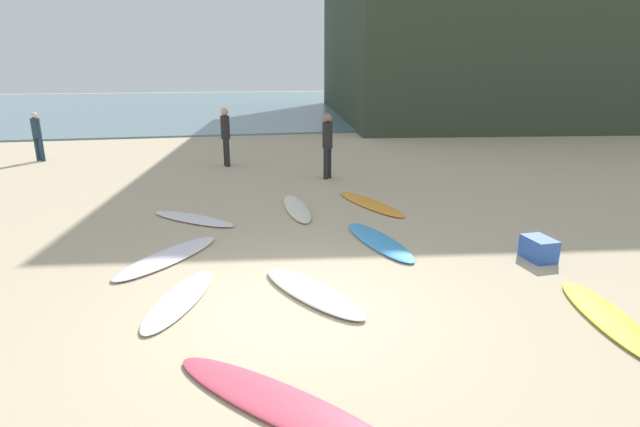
{
  "coord_description": "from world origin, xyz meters",
  "views": [
    {
      "loc": [
        -0.84,
        -5.63,
        3.01
      ],
      "look_at": [
        1.02,
        3.26,
        0.3
      ],
      "focal_mm": 27.53,
      "sensor_mm": 36.0,
      "label": 1
    }
  ],
  "objects": [
    {
      "name": "surfboard_1",
      "position": [
        -1.46,
        0.6,
        0.03
      ],
      "size": [
        1.17,
        1.99,
        0.06
      ],
      "primitive_type": "ellipsoid",
      "rotation": [
        0.0,
        0.0,
        -0.36
      ],
      "color": "silver",
      "rests_on": "ground_plane"
    },
    {
      "name": "surfboard_5",
      "position": [
        3.79,
        -1.04,
        0.03
      ],
      "size": [
        0.96,
        2.22,
        0.07
      ],
      "primitive_type": "ellipsoid",
      "rotation": [
        0.0,
        0.0,
        -0.2
      ],
      "color": "yellow",
      "rests_on": "ground_plane"
    },
    {
      "name": "beach_cooler",
      "position": [
        4.18,
        0.95,
        0.18
      ],
      "size": [
        0.4,
        0.55,
        0.37
      ],
      "primitive_type": "cube",
      "rotation": [
        0.0,
        0.0,
        1.62
      ],
      "color": "#2D56B2",
      "rests_on": "ground_plane"
    },
    {
      "name": "beachgoer_mid",
      "position": [
        -6.66,
        12.17,
        0.9
      ],
      "size": [
        0.39,
        0.39,
        1.62
      ],
      "rotation": [
        0.0,
        0.0,
        2.57
      ],
      "color": "#1E3342",
      "rests_on": "ground_plane"
    },
    {
      "name": "surfboard_2",
      "position": [
        0.32,
        0.42,
        0.04
      ],
      "size": [
        1.45,
        2.09,
        0.09
      ],
      "primitive_type": "ellipsoid",
      "rotation": [
        0.0,
        0.0,
        0.48
      ],
      "color": "silver",
      "rests_on": "ground_plane"
    },
    {
      "name": "ocean_water",
      "position": [
        0.0,
        37.19,
        0.04
      ],
      "size": [
        120.0,
        40.0,
        0.08
      ],
      "primitive_type": "cube",
      "color": "slate",
      "rests_on": "ground_plane"
    },
    {
      "name": "surfboard_3",
      "position": [
        1.88,
        2.22,
        0.04
      ],
      "size": [
        0.93,
        2.29,
        0.07
      ],
      "primitive_type": "ellipsoid",
      "rotation": [
        0.0,
        0.0,
        0.17
      ],
      "color": "#43A1E3",
      "rests_on": "ground_plane"
    },
    {
      "name": "surfboard_6",
      "position": [
        -0.4,
        -1.81,
        0.03
      ],
      "size": [
        2.2,
        2.23,
        0.07
      ],
      "primitive_type": "ellipsoid",
      "rotation": [
        0.0,
        0.0,
        0.78
      ],
      "color": "#D8495F",
      "rests_on": "ground_plane"
    },
    {
      "name": "surfboard_8",
      "position": [
        -1.74,
        2.21,
        0.03
      ],
      "size": [
        1.87,
        2.09,
        0.07
      ],
      "primitive_type": "ellipsoid",
      "rotation": [
        0.0,
        0.0,
        -0.69
      ],
      "color": "silver",
      "rests_on": "ground_plane"
    },
    {
      "name": "beachgoer_near",
      "position": [
        2.14,
        7.59,
        1.02
      ],
      "size": [
        0.39,
        0.39,
        1.81
      ],
      "rotation": [
        0.0,
        0.0,
        4.06
      ],
      "color": "black",
      "rests_on": "ground_plane"
    },
    {
      "name": "coastal_headland",
      "position": [
        21.61,
        23.92,
        6.8
      ],
      "size": [
        32.33,
        25.46,
        13.59
      ],
      "primitive_type": "cube",
      "rotation": [
        0.0,
        0.0,
        -0.14
      ],
      "color": "#333D2D",
      "rests_on": "ground_plane"
    },
    {
      "name": "surfboard_4",
      "position": [
        0.79,
        4.62,
        0.04
      ],
      "size": [
        0.49,
        2.28,
        0.09
      ],
      "primitive_type": "ellipsoid",
      "rotation": [
        0.0,
        0.0,
        3.14
      ],
      "color": "beige",
      "rests_on": "ground_plane"
    },
    {
      "name": "ground_plane",
      "position": [
        0.0,
        0.0,
        0.0
      ],
      "size": [
        120.0,
        120.0,
        0.0
      ],
      "primitive_type": "plane",
      "color": "#C6B28E"
    },
    {
      "name": "beachgoer_far",
      "position": [
        -0.58,
        10.02,
        1.02
      ],
      "size": [
        0.34,
        0.34,
        1.81
      ],
      "rotation": [
        0.0,
        0.0,
        1.83
      ],
      "color": "black",
      "rests_on": "ground_plane"
    },
    {
      "name": "surfboard_0",
      "position": [
        -1.42,
        4.28,
        0.04
      ],
      "size": [
        1.9,
        1.75,
        0.08
      ],
      "primitive_type": "ellipsoid",
      "rotation": [
        0.0,
        0.0,
        4.0
      ],
      "color": "white",
      "rests_on": "ground_plane"
    },
    {
      "name": "surfboard_7",
      "position": [
        2.49,
        4.68,
        0.03
      ],
      "size": [
        1.21,
        2.51,
        0.06
      ],
      "primitive_type": "ellipsoid",
      "rotation": [
        0.0,
        0.0,
        3.43
      ],
      "color": "orange",
      "rests_on": "ground_plane"
    }
  ]
}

